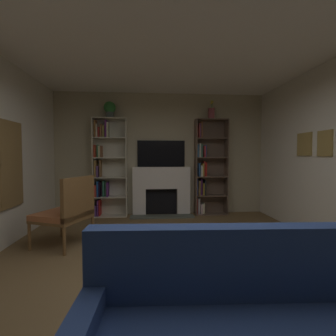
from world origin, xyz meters
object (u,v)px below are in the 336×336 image
bookshelf_left (106,167)px  vase_with_flowers (211,113)px  bookshelf_right (207,169)px  fireplace (161,189)px  tv (161,154)px  potted_plant (110,109)px  armchair (67,211)px

bookshelf_left → vase_with_flowers: bearing=-0.7°
bookshelf_right → fireplace: bearing=-179.9°
fireplace → tv: 0.82m
bookshelf_right → vase_with_flowers: size_ratio=5.07×
fireplace → tv: (0.00, 0.09, 0.82)m
bookshelf_left → bookshelf_right: size_ratio=1.00×
fireplace → potted_plant: 2.13m
bookshelf_left → armchair: bearing=-98.6°
bookshelf_right → vase_with_flowers: vase_with_flowers is taller
bookshelf_right → vase_with_flowers: bearing=-21.4°
fireplace → bookshelf_right: bearing=0.1°
potted_plant → vase_with_flowers: size_ratio=0.85×
vase_with_flowers → armchair: bearing=-145.0°
tv → armchair: tv is taller
bookshelf_left → potted_plant: size_ratio=5.99×
fireplace → vase_with_flowers: size_ratio=3.26×
fireplace → armchair: 2.43m
fireplace → bookshelf_right: bookshelf_right is taller
potted_plant → armchair: bearing=-101.5°
fireplace → armchair: fireplace is taller
bookshelf_left → armchair: size_ratio=2.09×
tv → bookshelf_right: size_ratio=0.50×
potted_plant → armchair: size_ratio=0.35×
potted_plant → vase_with_flowers: 2.28m
bookshelf_left → vase_with_flowers: (2.37, -0.03, 1.21)m
tv → bookshelf_right: 1.10m
fireplace → potted_plant: bearing=-178.2°
tv → bookshelf_left: size_ratio=0.50×
armchair → vase_with_flowers: bearing=35.0°
armchair → bookshelf_left: bearing=81.4°
bookshelf_left → potted_plant: (0.09, -0.03, 1.27)m
bookshelf_right → potted_plant: (-2.18, -0.04, 1.33)m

